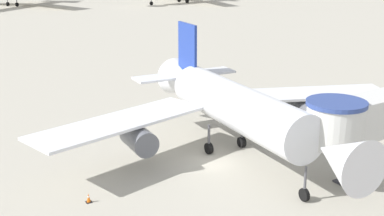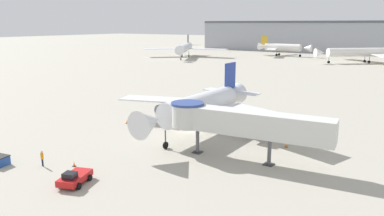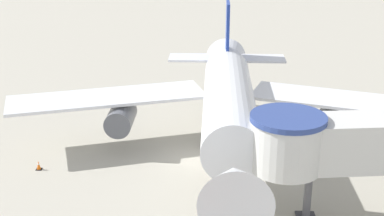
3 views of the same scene
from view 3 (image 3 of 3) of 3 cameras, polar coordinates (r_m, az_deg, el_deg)
The scene contains 3 objects.
ground_plane at distance 37.94m, azimuth 0.80°, elevation -5.44°, with size 800.00×800.00×0.00m, color #A8A393.
main_airplane at distance 36.84m, azimuth 3.95°, elevation 0.59°, with size 32.59×25.33×9.65m.
traffic_cone_port_wing at distance 37.78m, azimuth -16.05°, elevation -5.90°, with size 0.38×0.38×0.64m.
Camera 3 is at (0.55, -34.13, 16.56)m, focal length 50.00 mm.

